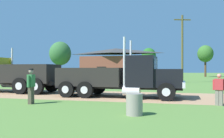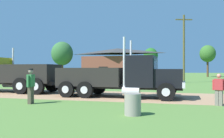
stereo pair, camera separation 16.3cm
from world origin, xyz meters
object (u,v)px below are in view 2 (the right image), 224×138
visitor_by_barrel (31,85)px  shed_building (117,64)px  truck_near_left (9,75)px  steel_barrel (133,104)px  visitor_standing_near (219,89)px  truck_foreground_white (119,78)px  utility_pole_near (184,47)px  visitor_far_side (125,79)px

visitor_by_barrel → shed_building: (-3.71, 34.92, 1.79)m
truck_near_left → steel_barrel: size_ratio=9.99×
visitor_standing_near → truck_foreground_white: bearing=156.6°
visitor_by_barrel → steel_barrel: bearing=-17.4°
visitor_standing_near → visitor_by_barrel: 9.31m
truck_foreground_white → utility_pole_near: (4.51, 17.69, 3.39)m
visitor_standing_near → shed_building: (-12.86, 33.22, 1.95)m
truck_near_left → visitor_far_side: size_ratio=4.97×
truck_foreground_white → visitor_by_barrel: 5.49m
visitor_standing_near → visitor_by_barrel: bearing=-169.5°
visitor_far_side → truck_foreground_white: bearing=-82.4°
visitor_standing_near → utility_pole_near: 20.43m
shed_building → truck_foreground_white: bearing=-76.5°
visitor_far_side → utility_pole_near: size_ratio=0.19×
visitor_standing_near → visitor_far_side: 9.67m
truck_foreground_white → steel_barrel: size_ratio=9.80×
visitor_far_side → utility_pole_near: (5.19, 12.57, 3.72)m
truck_foreground_white → steel_barrel: (1.84, -5.79, -0.81)m
visitor_standing_near → visitor_far_side: bearing=129.4°
truck_near_left → shed_building: (1.48, 29.77, 1.43)m
truck_near_left → steel_barrel: 12.78m
steel_barrel → visitor_standing_near: bearing=43.5°
truck_near_left → utility_pole_near: bearing=51.1°
visitor_by_barrel → visitor_standing_near: bearing=10.5°
visitor_by_barrel → truck_foreground_white: bearing=47.7°
truck_foreground_white → truck_near_left: size_ratio=0.98×
steel_barrel → utility_pole_near: 24.01m
visitor_by_barrel → shed_building: size_ratio=0.13×
visitor_by_barrel → shed_building: 35.16m
visitor_by_barrel → utility_pole_near: size_ratio=0.20×
truck_near_left → shed_building: size_ratio=0.60×
visitor_standing_near → steel_barrel: 5.00m
steel_barrel → truck_foreground_white: bearing=107.6°
visitor_far_side → utility_pole_near: 14.10m
visitor_by_barrel → visitor_far_side: (3.02, 9.18, -0.08)m
truck_foreground_white → truck_near_left: bearing=173.0°
truck_near_left → steel_barrel: (10.73, -6.88, -0.91)m
visitor_far_side → shed_building: (-6.73, 25.74, 1.87)m
truck_near_left → visitor_standing_near: size_ratio=5.38×
visitor_standing_near → visitor_by_barrel: size_ratio=0.86×
visitor_far_side → steel_barrel: visitor_far_side is taller
steel_barrel → shed_building: 37.87m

